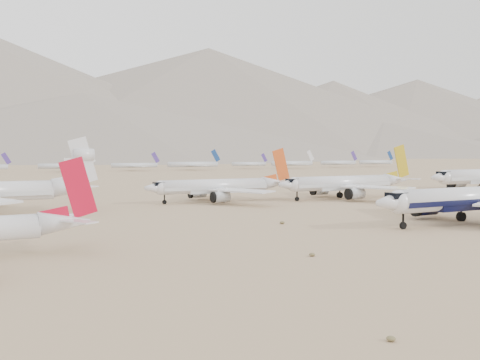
{
  "coord_description": "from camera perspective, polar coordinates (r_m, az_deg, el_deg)",
  "views": [
    {
      "loc": [
        -85.8,
        -73.44,
        14.03
      ],
      "look_at": [
        -23.42,
        45.39,
        7.0
      ],
      "focal_mm": 40.0,
      "sensor_mm": 36.0,
      "label": 1
    }
  ],
  "objects": [
    {
      "name": "mountain_range",
      "position": [
        1737.47,
        -22.66,
        8.59
      ],
      "size": [
        7354.0,
        3024.0,
        470.0
      ],
      "color": "slate",
      "rests_on": "ground"
    },
    {
      "name": "main_airliner",
      "position": [
        116.09,
        23.94,
        -1.82
      ],
      "size": [
        49.59,
        48.44,
        17.5
      ],
      "color": "silver",
      "rests_on": "ground"
    },
    {
      "name": "foothills",
      "position": [
        1324.73,
        -0.13,
        5.3
      ],
      "size": [
        4637.5,
        1395.0,
        155.0
      ],
      "color": "slate",
      "rests_on": "ground"
    },
    {
      "name": "row2_orange_tail",
      "position": [
        151.44,
        -2.06,
        -0.69
      ],
      "size": [
        42.83,
        41.9,
        15.28
      ],
      "color": "silver",
      "rests_on": "ground"
    },
    {
      "name": "distant_storage_row",
      "position": [
        399.28,
        -14.79,
        1.52
      ],
      "size": [
        553.62,
        50.09,
        15.01
      ],
      "color": "silver",
      "rests_on": "ground"
    },
    {
      "name": "row2_gold_tail",
      "position": [
        164.19,
        11.41,
        -0.35
      ],
      "size": [
        46.34,
        45.32,
        16.5
      ],
      "color": "silver",
      "rests_on": "ground"
    },
    {
      "name": "ground",
      "position": [
        113.81,
        21.63,
        -4.3
      ],
      "size": [
        7000.0,
        7000.0,
        0.0
      ],
      "primitive_type": "plane",
      "color": "#977C58",
      "rests_on": "ground"
    }
  ]
}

